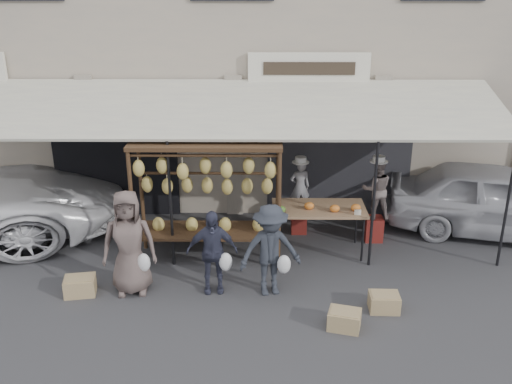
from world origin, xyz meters
TOP-DOWN VIEW (x-y plane):
  - ground_plane at (0.00, 0.00)m, footprint 90.00×90.00m
  - shophouse at (-0.00, 6.50)m, footprint 24.00×6.15m
  - awning at (0.01, 2.28)m, footprint 10.00×2.35m
  - banana_rack at (-0.38, 1.35)m, footprint 2.60×0.90m
  - produce_table at (1.62, 1.65)m, footprint 1.70×0.90m
  - vendor_left at (1.33, 2.53)m, footprint 0.44×0.33m
  - vendor_right at (2.76, 2.19)m, footprint 0.59×0.46m
  - customer_left at (-1.54, 0.23)m, footprint 0.92×0.66m
  - customer_mid at (-0.23, 0.26)m, footprint 0.86×0.42m
  - customer_right at (0.71, 0.18)m, footprint 1.11×0.79m
  - stool_left at (1.33, 2.53)m, footprint 0.31×0.31m
  - stool_right at (2.76, 2.19)m, footprint 0.40×0.40m
  - crate_near_a at (1.79, -0.80)m, footprint 0.54×0.46m
  - crate_near_b at (2.47, -0.32)m, footprint 0.47×0.36m
  - crate_far at (-2.38, 0.12)m, footprint 0.54×0.45m
  - sedan at (5.22, 2.54)m, footprint 4.49×2.68m

SIDE VIEW (x-z plane):
  - ground_plane at x=0.00m, z-range 0.00..0.00m
  - crate_near_b at x=2.47m, z-range 0.00..0.27m
  - crate_near_a at x=1.79m, z-range 0.00..0.28m
  - crate_far at x=-2.38m, z-range 0.00..0.29m
  - stool_left at x=1.33m, z-range 0.00..0.42m
  - stool_right at x=2.76m, z-range 0.00..0.47m
  - customer_mid at x=-0.23m, z-range 0.00..1.41m
  - sedan at x=5.22m, z-range 0.00..1.43m
  - customer_right at x=0.71m, z-range 0.00..1.55m
  - produce_table at x=1.62m, z-range 0.34..1.38m
  - customer_left at x=-1.54m, z-range 0.00..1.76m
  - vendor_left at x=1.33m, z-range 0.42..1.52m
  - vendor_right at x=2.76m, z-range 0.47..1.65m
  - banana_rack at x=-0.38m, z-range 0.45..2.68m
  - awning at x=0.01m, z-range 1.12..4.03m
  - shophouse at x=0.00m, z-range 0.00..7.30m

